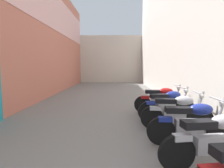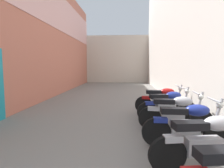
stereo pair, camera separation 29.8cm
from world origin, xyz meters
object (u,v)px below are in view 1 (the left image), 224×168
motorcycle_sixth (168,104)px  motorcycle_seventh (161,99)px  motorcycle_fifth (177,111)px  motorcycle_fourth (192,122)px  motorcycle_third (214,139)px

motorcycle_sixth → motorcycle_seventh: (0.00, 0.86, 0.00)m
motorcycle_fifth → motorcycle_sixth: size_ratio=1.01×
motorcycle_fourth → motorcycle_third: bearing=-90.0°
motorcycle_third → motorcycle_sixth: (-0.00, 2.71, 0.00)m
motorcycle_third → motorcycle_seventh: (0.00, 3.57, 0.00)m
motorcycle_seventh → motorcycle_fifth: bearing=-90.0°
motorcycle_third → motorcycle_fourth: 0.89m
motorcycle_fifth → motorcycle_sixth: 0.86m
motorcycle_fifth → motorcycle_seventh: 1.72m
motorcycle_fifth → motorcycle_seventh: size_ratio=1.00×
motorcycle_third → motorcycle_sixth: size_ratio=1.00×
motorcycle_fourth → motorcycle_seventh: 2.68m
motorcycle_fourth → motorcycle_seventh: bearing=90.0°
motorcycle_fourth → motorcycle_sixth: bearing=90.0°
motorcycle_fifth → motorcycle_seventh: same height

